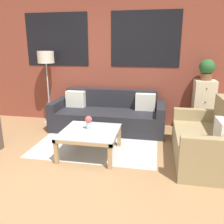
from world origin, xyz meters
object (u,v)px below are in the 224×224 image
Objects in this scene: drawer_cabinet at (203,106)px; flower_vase at (89,121)px; floor_lamp at (46,62)px; settee_vintage at (207,141)px; coffee_table at (90,134)px; couch_dark at (108,116)px; potted_plant at (207,69)px.

drawer_cabinet reaches higher than flower_vase.
floor_lamp is 3.34m from drawer_cabinet.
settee_vintage is at bearing -96.21° from drawer_cabinet.
floor_lamp reaches higher than coffee_table.
coffee_table is at bearing -176.18° from settee_vintage.
drawer_cabinet is 2.39m from flower_vase.
couch_dark is at bearing -173.42° from drawer_cabinet.
couch_dark is 10.55× the size of flower_vase.
flower_vase reaches higher than coffee_table.
couch_dark reaches higher than coffee_table.
couch_dark is at bearing 88.63° from coffee_table.
settee_vintage is at bearing 3.82° from coffee_table.
floor_lamp is at bearing -178.76° from drawer_cabinet.
potted_plant is (1.90, 1.46, 0.91)m from coffee_table.
flower_vase is (-1.79, -0.05, 0.22)m from settee_vintage.
coffee_table is 2.40m from drawer_cabinet.
coffee_table is at bearing -142.53° from potted_plant.
drawer_cabinet is 0.73m from potted_plant.
settee_vintage is 1.44× the size of drawer_cabinet.
drawer_cabinet is at bearing 35.60° from flower_vase.
drawer_cabinet is (1.87, 0.22, 0.24)m from couch_dark.
settee_vintage is 0.95× the size of floor_lamp.
settee_vintage is at bearing -96.21° from potted_plant.
floor_lamp is 3.94× the size of potted_plant.
floor_lamp is at bearing -178.76° from potted_plant.
settee_vintage reaches higher than couch_dark.
floor_lamp is at bearing 157.65° from settee_vintage.
drawer_cabinet is 4.82× the size of flower_vase.
coffee_table is (-1.75, -0.12, 0.03)m from settee_vintage.
floor_lamp is 3.24m from potted_plant.
couch_dark is at bearing 146.92° from settee_vintage.
potted_plant is (1.87, 0.22, 0.98)m from couch_dark.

